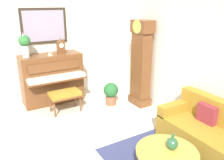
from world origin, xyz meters
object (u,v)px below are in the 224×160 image
Objects in this scene: mantel_clock at (61,46)px; potted_plant at (111,92)px; piano at (52,78)px; grandfather_clock at (141,66)px; teacup at (50,55)px; coffee_table at (167,153)px; green_jug at (172,143)px; piano_bench at (65,95)px; flower_vase at (25,43)px; couch at (217,137)px.

mantel_clock is 0.68× the size of potted_plant.
grandfather_clock is at bearing 55.27° from piano.
potted_plant is (0.81, 1.18, -0.91)m from teacup.
potted_plant is (-2.52, 0.56, -0.05)m from coffee_table.
green_jug is at bearing -26.67° from grandfather_clock.
grandfather_clock reaches higher than piano.
piano_bench is 6.03× the size of teacup.
piano_bench reaches higher than coffee_table.
flower_vase reaches higher than teacup.
grandfather_clock is 0.96m from potted_plant.
piano_bench is at bearing 40.16° from flower_vase.
piano is at bearing -170.34° from coffee_table.
potted_plant is at bearing 169.54° from green_jug.
grandfather_clock is at bearing 73.29° from piano_bench.
couch is at bearing 11.04° from potted_plant.
piano is at bearing -90.46° from mantel_clock.
flower_vase is at bearing -139.84° from piano_bench.
mantel_clock reaches higher than potted_plant.
piano reaches higher than green_jug.
mantel_clock reaches higher than teacup.
flower_vase is at bearing -89.82° from piano.
mantel_clock is 0.83m from flower_vase.
teacup reaches higher than potted_plant.
coffee_table is 1.52× the size of flower_vase.
piano reaches higher than potted_plant.
grandfather_clock is at bearing 153.33° from green_jug.
piano is at bearing 90.18° from flower_vase.
piano_bench is at bearing -150.11° from couch.
couch is 2.61m from potted_plant.
piano_bench is 1.89m from grandfather_clock.
piano is 0.82m from mantel_clock.
potted_plant is (-2.51, 0.46, -0.17)m from green_jug.
mantel_clock reaches higher than couch.
couch reaches higher than coffee_table.
piano is 0.63m from teacup.
mantel_clock is (-1.23, -1.51, 0.41)m from grandfather_clock.
flower_vase reaches higher than couch.
piano is 3.86m from couch.
piano_bench is at bearing -100.53° from potted_plant.
piano is 0.75m from piano_bench.
flower_vase reaches higher than green_jug.
teacup is at bearing -124.40° from potted_plant.
mantel_clock is at bearing -136.56° from potted_plant.
couch is 2.16× the size of coffee_table.
flower_vase is (-1.23, -2.33, 0.56)m from grandfather_clock.
coffee_table is (-0.04, -1.06, 0.06)m from couch.
grandfather_clock is 17.50× the size of teacup.
teacup is (0.11, 0.52, -0.29)m from flower_vase.
piano is 2.57× the size of potted_plant.
potted_plant is at bearing 61.50° from flower_vase.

